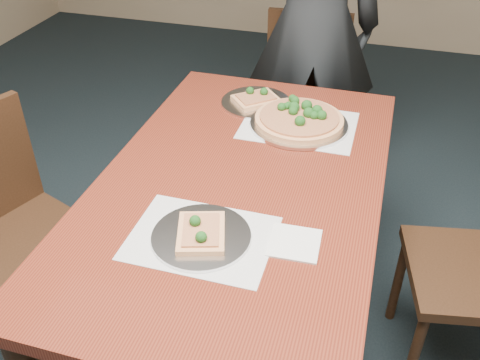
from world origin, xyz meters
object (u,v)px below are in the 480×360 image
(pizza_pan, at_px, (299,119))
(slice_plate_near, at_px, (201,234))
(dining_table, at_px, (240,202))
(chair_left, at_px, (9,220))
(chair_far, at_px, (303,95))
(diner, at_px, (313,25))
(slice_plate_far, at_px, (256,101))

(pizza_pan, bearing_deg, slice_plate_near, -101.15)
(dining_table, xyz_separation_m, chair_left, (-0.82, -0.16, -0.14))
(chair_left, bearing_deg, chair_far, -12.57)
(dining_table, relative_size, chair_left, 1.65)
(diner, height_order, slice_plate_far, diner)
(slice_plate_far, bearing_deg, chair_far, 81.23)
(diner, height_order, slice_plate_near, diner)
(dining_table, relative_size, slice_plate_near, 5.36)
(slice_plate_near, bearing_deg, slice_plate_far, 94.30)
(pizza_pan, distance_m, slice_plate_far, 0.24)
(dining_table, bearing_deg, pizza_pan, 74.33)
(pizza_pan, xyz_separation_m, slice_plate_near, (-0.14, -0.71, -0.01))
(dining_table, relative_size, diner, 0.85)
(chair_left, distance_m, slice_plate_far, 1.04)
(dining_table, distance_m, diner, 1.15)
(dining_table, bearing_deg, chair_far, 89.77)
(chair_far, distance_m, diner, 0.37)
(diner, distance_m, slice_plate_near, 1.43)
(dining_table, xyz_separation_m, pizza_pan, (0.11, 0.41, 0.12))
(chair_left, distance_m, pizza_pan, 1.12)
(chair_far, bearing_deg, dining_table, -93.70)
(chair_left, distance_m, slice_plate_near, 0.85)
(chair_left, xyz_separation_m, pizza_pan, (0.94, 0.56, 0.26))
(slice_plate_near, bearing_deg, pizza_pan, 78.85)
(diner, bearing_deg, slice_plate_far, 67.14)
(slice_plate_near, bearing_deg, diner, 87.74)
(chair_far, height_order, pizza_pan, chair_far)
(chair_left, xyz_separation_m, diner, (0.86, 1.28, 0.37))
(diner, bearing_deg, pizza_pan, 85.03)
(dining_table, relative_size, chair_far, 1.65)
(dining_table, bearing_deg, diner, 88.43)
(chair_far, relative_size, slice_plate_far, 3.25)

